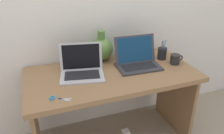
{
  "coord_description": "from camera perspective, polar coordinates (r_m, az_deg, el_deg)",
  "views": [
    {
      "loc": [
        -0.55,
        -1.5,
        1.54
      ],
      "look_at": [
        0.0,
        0.0,
        0.76
      ],
      "focal_mm": 36.24,
      "sensor_mm": 36.0,
      "label": 1
    }
  ],
  "objects": [
    {
      "name": "back_wall",
      "position": [
        1.98,
        -3.82,
        16.17
      ],
      "size": [
        4.4,
        0.04,
        2.4
      ],
      "primitive_type": "cube",
      "color": "silver",
      "rests_on": "ground"
    },
    {
      "name": "desk",
      "position": [
        1.88,
        0.0,
        -5.63
      ],
      "size": [
        1.36,
        0.66,
        0.71
      ],
      "color": "olive",
      "rests_on": "ground"
    },
    {
      "name": "laptop_left",
      "position": [
        1.77,
        -7.66,
        0.01
      ],
      "size": [
        0.38,
        0.31,
        0.24
      ],
      "color": "#B2B2B7",
      "rests_on": "desk"
    },
    {
      "name": "laptop_right",
      "position": [
        1.91,
        6.28,
        2.17
      ],
      "size": [
        0.36,
        0.26,
        0.24
      ],
      "color": "#333338",
      "rests_on": "desk"
    },
    {
      "name": "green_vase",
      "position": [
        2.0,
        -2.67,
        4.66
      ],
      "size": [
        0.2,
        0.2,
        0.27
      ],
      "color": "#5B843D",
      "rests_on": "desk"
    },
    {
      "name": "coffee_mug",
      "position": [
        2.01,
        15.68,
        1.92
      ],
      "size": [
        0.12,
        0.08,
        0.08
      ],
      "color": "black",
      "rests_on": "desk"
    },
    {
      "name": "pen_cup",
      "position": [
        2.08,
        12.54,
        3.43
      ],
      "size": [
        0.08,
        0.08,
        0.18
      ],
      "color": "black",
      "rests_on": "desk"
    },
    {
      "name": "scissors",
      "position": [
        1.53,
        -13.91,
        -7.71
      ],
      "size": [
        0.14,
        0.1,
        0.01
      ],
      "color": "#B7B7BC",
      "rests_on": "desk"
    },
    {
      "name": "power_brick",
      "position": [
        2.28,
        3.45,
        -16.05
      ],
      "size": [
        0.07,
        0.07,
        0.03
      ],
      "primitive_type": "cube",
      "color": "white",
      "rests_on": "ground"
    }
  ]
}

